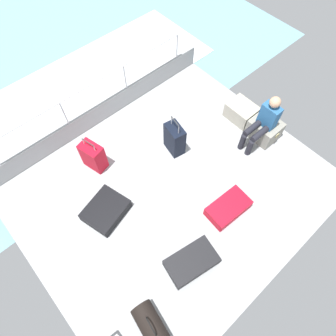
# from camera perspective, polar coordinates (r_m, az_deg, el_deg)

# --- Properties ---
(ground_plane) EXTENTS (4.40, 5.20, 0.06)m
(ground_plane) POSITION_cam_1_polar(r_m,az_deg,el_deg) (5.52, 0.88, -4.05)
(ground_plane) COLOR #939699
(gunwale_port) EXTENTS (0.06, 5.20, 0.45)m
(gunwale_port) POSITION_cam_1_polar(r_m,az_deg,el_deg) (6.35, -12.57, 10.29)
(gunwale_port) COLOR #939699
(gunwale_port) RESTS_ON ground_plane
(railing_port) EXTENTS (0.04, 4.20, 1.02)m
(railing_port) POSITION_cam_1_polar(r_m,az_deg,el_deg) (5.95, -13.61, 13.76)
(railing_port) COLOR silver
(railing_port) RESTS_ON ground_plane
(sea_wake) EXTENTS (12.00, 12.00, 0.01)m
(sea_wake) POSITION_cam_1_polar(r_m,az_deg,el_deg) (7.70, -17.98, 13.27)
(sea_wake) COLOR #6B99A8
(sea_wake) RESTS_ON ground_plane
(cargo_crate_0) EXTENTS (0.61, 0.46, 0.35)m
(cargo_crate_0) POSITION_cam_1_polar(r_m,az_deg,el_deg) (6.45, 13.68, 10.28)
(cargo_crate_0) COLOR #9E9989
(cargo_crate_0) RESTS_ON ground_plane
(cargo_crate_1) EXTENTS (0.60, 0.49, 0.40)m
(cargo_crate_1) POSITION_cam_1_polar(r_m,az_deg,el_deg) (6.26, 17.75, 7.02)
(cargo_crate_1) COLOR gray
(cargo_crate_1) RESTS_ON ground_plane
(passenger_seated) EXTENTS (0.34, 0.66, 1.10)m
(passenger_seated) POSITION_cam_1_polar(r_m,az_deg,el_deg) (5.86, 17.63, 8.36)
(passenger_seated) COLOR #26598C
(passenger_seated) RESTS_ON ground_plane
(suitcase_0) EXTENTS (0.75, 0.84, 0.21)m
(suitcase_0) POSITION_cam_1_polar(r_m,az_deg,el_deg) (5.31, -11.67, -7.85)
(suitcase_0) COLOR black
(suitcase_0) RESTS_ON ground_plane
(suitcase_1) EXTENTS (0.47, 0.35, 0.74)m
(suitcase_1) POSITION_cam_1_polar(r_m,az_deg,el_deg) (5.65, -13.94, 2.18)
(suitcase_1) COLOR #B70C1E
(suitcase_1) RESTS_ON ground_plane
(suitcase_2) EXTENTS (0.44, 0.32, 0.85)m
(suitcase_2) POSITION_cam_1_polar(r_m,az_deg,el_deg) (5.67, 1.25, 5.52)
(suitcase_2) COLOR black
(suitcase_2) RESTS_ON ground_plane
(suitcase_3) EXTENTS (0.60, 0.86, 0.23)m
(suitcase_3) POSITION_cam_1_polar(r_m,az_deg,el_deg) (4.94, 4.47, -17.28)
(suitcase_3) COLOR black
(suitcase_3) RESTS_ON ground_plane
(suitcase_4) EXTENTS (0.47, 0.77, 0.22)m
(suitcase_4) POSITION_cam_1_polar(r_m,az_deg,el_deg) (5.31, 11.29, -7.40)
(suitcase_4) COLOR #B70C1E
(suitcase_4) RESTS_ON ground_plane
(duffel_bag) EXTENTS (0.69, 0.41, 0.46)m
(duffel_bag) POSITION_cam_1_polar(r_m,az_deg,el_deg) (4.76, -3.12, -27.80)
(duffel_bag) COLOR black
(duffel_bag) RESTS_ON ground_plane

